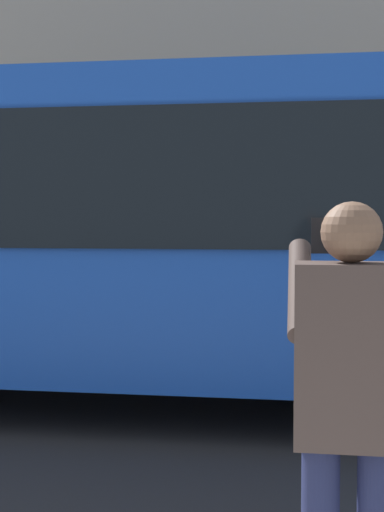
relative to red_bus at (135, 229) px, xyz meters
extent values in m
plane|color=#232326|center=(-2.12, -0.23, -1.68)|extent=(60.00, 60.00, 0.00)
cube|color=#1947AD|center=(-0.02, -0.01, 0.02)|extent=(9.00, 2.50, 2.60)
cube|color=black|center=(-0.02, 1.25, 0.42)|extent=(7.60, 0.06, 1.10)
cube|color=#473833|center=(-1.71, 4.02, -0.38)|extent=(0.40, 0.24, 0.66)
sphere|color=brown|center=(-1.71, 4.02, 0.06)|extent=(0.22, 0.22, 0.22)
cylinder|color=#473833|center=(-1.53, 3.86, -0.16)|extent=(0.09, 0.48, 0.37)
cube|color=black|center=(-1.61, 3.72, 0.04)|extent=(0.07, 0.01, 0.14)
camera|label=1|loc=(-1.52, 6.59, 0.11)|focal=49.46mm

